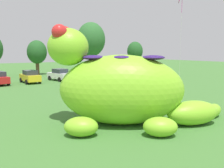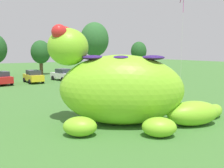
# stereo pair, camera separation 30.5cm
# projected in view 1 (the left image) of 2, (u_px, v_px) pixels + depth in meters

# --- Properties ---
(ground_plane) EXTENTS (160.00, 160.00, 0.00)m
(ground_plane) POSITION_uv_depth(u_px,v_px,m) (145.00, 122.00, 15.07)
(ground_plane) COLOR #427533
(giant_inflatable_creature) EXTENTS (10.95, 7.92, 5.77)m
(giant_inflatable_creature) POSITION_uv_depth(u_px,v_px,m) (122.00, 89.00, 14.37)
(giant_inflatable_creature) COLOR #8CD12D
(giant_inflatable_creature) RESTS_ON ground
(car_yellow) EXTENTS (2.09, 4.18, 1.72)m
(car_yellow) POSITION_uv_depth(u_px,v_px,m) (30.00, 77.00, 32.97)
(car_yellow) COLOR yellow
(car_yellow) RESTS_ON ground
(car_white) EXTENTS (2.60, 4.38, 1.72)m
(car_white) POSITION_uv_depth(u_px,v_px,m) (60.00, 75.00, 35.62)
(car_white) COLOR white
(car_white) RESTS_ON ground
(car_green) EXTENTS (2.20, 4.23, 1.72)m
(car_green) POSITION_uv_depth(u_px,v_px,m) (84.00, 73.00, 37.84)
(car_green) COLOR #1E7238
(car_green) RESTS_ON ground
(car_orange) EXTENTS (2.18, 4.22, 1.72)m
(car_orange) POSITION_uv_depth(u_px,v_px,m) (108.00, 72.00, 40.11)
(car_orange) COLOR orange
(car_orange) RESTS_ON ground
(tree_centre_left) EXTENTS (3.48, 3.48, 6.18)m
(tree_centre_left) POSITION_uv_depth(u_px,v_px,m) (37.00, 52.00, 43.89)
(tree_centre_left) COLOR brown
(tree_centre_left) RESTS_ON ground
(tree_centre) EXTENTS (5.53, 5.53, 9.82)m
(tree_centre) POSITION_uv_depth(u_px,v_px,m) (91.00, 40.00, 47.94)
(tree_centre) COLOR brown
(tree_centre) RESTS_ON ground
(tree_centre_right) EXTENTS (3.60, 3.60, 6.38)m
(tree_centre_right) POSITION_uv_depth(u_px,v_px,m) (135.00, 51.00, 56.45)
(tree_centre_right) COLOR brown
(tree_centre_right) RESTS_ON ground
(spectator_near_inflatable) EXTENTS (0.38, 0.26, 1.71)m
(spectator_near_inflatable) POSITION_uv_depth(u_px,v_px,m) (119.00, 80.00, 29.27)
(spectator_near_inflatable) COLOR #726656
(spectator_near_inflatable) RESTS_ON ground
(spectator_mid_field) EXTENTS (0.38, 0.26, 1.71)m
(spectator_mid_field) POSITION_uv_depth(u_px,v_px,m) (157.00, 92.00, 20.98)
(spectator_mid_field) COLOR #726656
(spectator_mid_field) RESTS_ON ground
(spectator_by_cars) EXTENTS (0.38, 0.26, 1.71)m
(spectator_by_cars) POSITION_uv_depth(u_px,v_px,m) (88.00, 76.00, 33.96)
(spectator_by_cars) COLOR #2D334C
(spectator_by_cars) RESTS_ON ground
(spectator_wandering) EXTENTS (0.38, 0.26, 1.71)m
(spectator_wandering) POSITION_uv_depth(u_px,v_px,m) (167.00, 90.00, 22.00)
(spectator_wandering) COLOR #726656
(spectator_wandering) RESTS_ON ground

